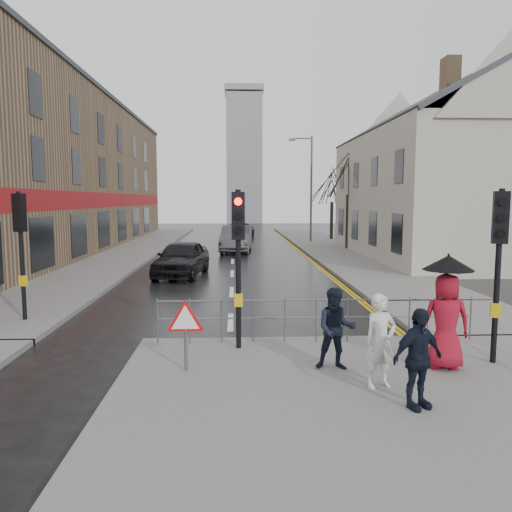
{
  "coord_description": "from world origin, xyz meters",
  "views": [
    {
      "loc": [
        0.13,
        -10.32,
        3.33
      ],
      "look_at": [
        0.79,
        5.25,
        1.56
      ],
      "focal_mm": 35.0,
      "sensor_mm": 36.0,
      "label": 1
    }
  ],
  "objects": [
    {
      "name": "near_pavement",
      "position": [
        3.0,
        -3.5,
        0.07
      ],
      "size": [
        10.0,
        9.0,
        0.14
      ],
      "primitive_type": "cube",
      "color": "#605E5B",
      "rests_on": "ground"
    },
    {
      "name": "pavement_bridge_right",
      "position": [
        6.5,
        3.0,
        0.07
      ],
      "size": [
        4.0,
        4.2,
        0.14
      ],
      "primitive_type": "cube",
      "color": "#605E5B",
      "rests_on": "ground"
    },
    {
      "name": "traffic_signal_far_left",
      "position": [
        -5.5,
        3.0,
        2.46
      ],
      "size": [
        0.34,
        0.33,
        3.4
      ],
      "color": "black",
      "rests_on": "left_pavement"
    },
    {
      "name": "pedestrian_a",
      "position": [
        2.59,
        -2.18,
        0.94
      ],
      "size": [
        0.67,
        0.54,
        1.61
      ],
      "primitive_type": "imported",
      "rotation": [
        0.0,
        0.0,
        0.3
      ],
      "color": "silver",
      "rests_on": "near_pavement"
    },
    {
      "name": "left_pavement",
      "position": [
        -6.5,
        23.0,
        0.07
      ],
      "size": [
        4.0,
        44.0,
        0.14
      ],
      "primitive_type": "cube",
      "color": "#605E5B",
      "rests_on": "ground"
    },
    {
      "name": "car_parked",
      "position": [
        -2.2,
        11.42,
        0.78
      ],
      "size": [
        2.46,
        4.79,
        1.56
      ],
      "primitive_type": "imported",
      "rotation": [
        0.0,
        0.0,
        -0.14
      ],
      "color": "black",
      "rests_on": "ground"
    },
    {
      "name": "right_pavement",
      "position": [
        6.5,
        25.0,
        0.07
      ],
      "size": [
        4.0,
        40.0,
        0.14
      ],
      "primitive_type": "cube",
      "color": "#605E5B",
      "rests_on": "ground"
    },
    {
      "name": "car_mid",
      "position": [
        0.21,
        21.5,
        0.83
      ],
      "size": [
        2.16,
        5.19,
        1.67
      ],
      "primitive_type": "imported",
      "rotation": [
        0.0,
        0.0,
        -0.08
      ],
      "color": "#424547",
      "rests_on": "ground"
    },
    {
      "name": "traffic_signal_near_left",
      "position": [
        0.2,
        0.2,
        2.46
      ],
      "size": [
        0.28,
        0.27,
        3.4
      ],
      "color": "black",
      "rests_on": "near_pavement"
    },
    {
      "name": "pedestrian_with_umbrella",
      "position": [
        4.09,
        -1.29,
        1.29
      ],
      "size": [
        0.96,
        0.96,
        2.16
      ],
      "color": "maroon",
      "rests_on": "near_pavement"
    },
    {
      "name": "car_far",
      "position": [
        0.8,
        33.11,
        0.66
      ],
      "size": [
        2.31,
        4.72,
        1.32
      ],
      "primitive_type": "imported",
      "rotation": [
        0.0,
        0.0,
        3.04
      ],
      "color": "black",
      "rests_on": "ground"
    },
    {
      "name": "warning_sign",
      "position": [
        -0.8,
        -1.21,
        1.04
      ],
      "size": [
        0.8,
        0.07,
        1.35
      ],
      "color": "#595B5E",
      "rests_on": "near_pavement"
    },
    {
      "name": "pedestrian_b",
      "position": [
        2.02,
        -1.24,
        0.91
      ],
      "size": [
        0.82,
        0.67,
        1.55
      ],
      "primitive_type": "imported",
      "rotation": [
        0.0,
        0.0,
        -0.12
      ],
      "color": "black",
      "rests_on": "near_pavement"
    },
    {
      "name": "building_right_cream",
      "position": [
        12.0,
        18.0,
        4.78
      ],
      "size": [
        9.0,
        16.4,
        10.1
      ],
      "color": "beige",
      "rests_on": "ground"
    },
    {
      "name": "building_left_terrace",
      "position": [
        -12.0,
        22.0,
        5.0
      ],
      "size": [
        8.0,
        42.0,
        10.0
      ],
      "primitive_type": "cube",
      "color": "#82674B",
      "rests_on": "ground"
    },
    {
      "name": "tree_far",
      "position": [
        8.0,
        30.0,
        4.42
      ],
      "size": [
        2.4,
        2.4,
        5.64
      ],
      "color": "#2E2319",
      "rests_on": "right_pavement"
    },
    {
      "name": "street_lamp",
      "position": [
        5.82,
        28.0,
        4.71
      ],
      "size": [
        1.83,
        0.25,
        8.0
      ],
      "color": "#595B5E",
      "rests_on": "right_pavement"
    },
    {
      "name": "ground",
      "position": [
        0.0,
        0.0,
        0.0
      ],
      "size": [
        120.0,
        120.0,
        0.0
      ],
      "primitive_type": "plane",
      "color": "black",
      "rests_on": "ground"
    },
    {
      "name": "tree_near",
      "position": [
        7.5,
        22.0,
        5.14
      ],
      "size": [
        2.4,
        2.4,
        6.58
      ],
      "color": "#2E2319",
      "rests_on": "right_pavement"
    },
    {
      "name": "church_tower",
      "position": [
        1.5,
        62.0,
        9.0
      ],
      "size": [
        5.0,
        5.0,
        18.0
      ],
      "primitive_type": "cube",
      "color": "gray",
      "rests_on": "ground"
    },
    {
      "name": "pedestrian_d",
      "position": [
        2.91,
        -3.06,
        0.92
      ],
      "size": [
        0.99,
        0.7,
        1.56
      ],
      "primitive_type": "imported",
      "rotation": [
        0.0,
        0.0,
        0.39
      ],
      "color": "black",
      "rests_on": "near_pavement"
    },
    {
      "name": "traffic_signal_near_right",
      "position": [
        5.2,
        -1.0,
        2.46
      ],
      "size": [
        0.34,
        0.33,
        3.4
      ],
      "color": "black",
      "rests_on": "near_pavement"
    },
    {
      "name": "guard_railing_front",
      "position": [
        1.95,
        0.6,
        0.86
      ],
      "size": [
        7.14,
        0.04,
        1.0
      ],
      "color": "#595B5E",
      "rests_on": "near_pavement"
    }
  ]
}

